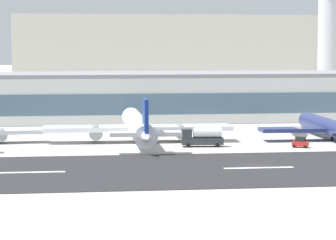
# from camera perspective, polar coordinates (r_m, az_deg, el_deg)

# --- Properties ---
(ground_plane) EXTENTS (1400.00, 1400.00, 0.00)m
(ground_plane) POSITION_cam_1_polar(r_m,az_deg,el_deg) (144.85, 6.07, -3.16)
(ground_plane) COLOR #B2AFA8
(runway_strip) EXTENTS (800.00, 38.78, 0.08)m
(runway_strip) POSITION_cam_1_polar(r_m,az_deg,el_deg) (142.79, 6.27, -3.26)
(runway_strip) COLOR #262628
(runway_strip) RESTS_ON ground_plane
(runway_centreline_dash_3) EXTENTS (12.00, 1.20, 0.01)m
(runway_centreline_dash_3) POSITION_cam_1_polar(r_m,az_deg,el_deg) (138.83, -9.49, -3.53)
(runway_centreline_dash_3) COLOR white
(runway_centreline_dash_3) RESTS_ON runway_strip
(runway_centreline_dash_4) EXTENTS (12.00, 1.20, 0.01)m
(runway_centreline_dash_4) POSITION_cam_1_polar(r_m,az_deg,el_deg) (142.74, 6.19, -3.25)
(runway_centreline_dash_4) COLOR white
(runway_centreline_dash_4) RESTS_ON runway_strip
(terminal_building) EXTENTS (154.66, 27.52, 13.08)m
(terminal_building) POSITION_cam_1_polar(r_m,az_deg,el_deg) (229.19, -2.82, 1.59)
(terminal_building) COLOR silver
(terminal_building) RESTS_ON ground_plane
(control_tower) EXTENTS (14.72, 14.72, 49.54)m
(control_tower) POSITION_cam_1_polar(r_m,az_deg,el_deg) (286.43, 10.92, 6.91)
(control_tower) COLOR silver
(control_tower) RESTS_ON ground_plane
(distant_hotel_block) EXTENTS (145.62, 25.95, 33.01)m
(distant_hotel_block) POSITION_cam_1_polar(r_m,az_deg,el_deg) (357.10, 1.31, 4.49)
(distant_hotel_block) COLOR beige
(distant_hotel_block) RESTS_ON ground_plane
(airliner_navy_tail_gate_1) EXTENTS (40.42, 50.80, 10.60)m
(airliner_navy_tail_gate_1) POSITION_cam_1_polar(r_m,az_deg,el_deg) (178.08, -2.03, -0.47)
(airliner_navy_tail_gate_1) COLOR white
(airliner_navy_tail_gate_1) RESTS_ON ground_plane
(airliner_gold_tail_gate_2) EXTENTS (31.30, 41.39, 8.64)m
(airliner_gold_tail_gate_2) POSITION_cam_1_polar(r_m,az_deg,el_deg) (184.89, 11.09, -0.55)
(airliner_gold_tail_gate_2) COLOR navy
(airliner_gold_tail_gate_2) RESTS_ON ground_plane
(service_fuel_truck_0) EXTENTS (8.70, 3.48, 3.95)m
(service_fuel_truck_0) POSITION_cam_1_polar(r_m,az_deg,el_deg) (171.29, 2.35, -1.15)
(service_fuel_truck_0) COLOR #2D3338
(service_fuel_truck_0) RESTS_ON ground_plane
(service_baggage_tug_1) EXTENTS (3.57, 3.04, 2.20)m
(service_baggage_tug_1) POSITION_cam_1_polar(r_m,az_deg,el_deg) (171.88, 9.00, -1.52)
(service_baggage_tug_1) COLOR #B2231E
(service_baggage_tug_1) RESTS_ON ground_plane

